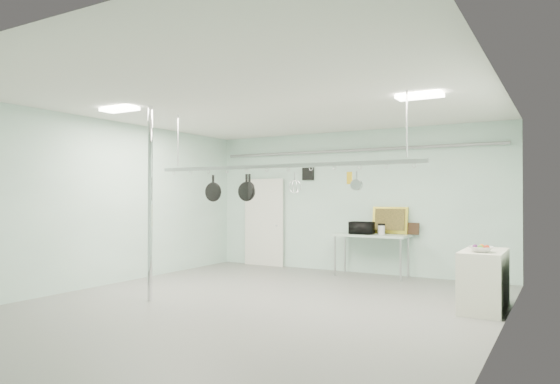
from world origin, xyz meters
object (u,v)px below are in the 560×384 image
Objects in this scene: side_cabinet at (484,280)px; skillet_mid at (249,186)px; fruit_bowl at (481,249)px; coffee_canister at (381,230)px; skillet_left at (213,188)px; chrome_pole at (150,203)px; pot_rack at (278,164)px; skillet_right at (247,188)px; microwave at (362,228)px; prep_table at (371,237)px.

side_cabinet is 3.93m from skillet_mid.
fruit_bowl is 3.71m from skillet_mid.
skillet_mid is (-1.18, -3.27, 0.88)m from coffee_canister.
fruit_bowl is at bearing 8.42° from skillet_left.
chrome_pole is 5.37m from side_cabinet.
side_cabinet is 0.25× the size of pot_rack.
skillet_right reaches higher than side_cabinet.
pot_rack reaches higher than microwave.
skillet_left is at bearing 176.05° from skillet_right.
pot_rack is at bearing -3.95° from skillet_right.
fruit_bowl is (2.95, 0.82, -1.29)m from pot_rack.
coffee_canister is at bearing 133.37° from fruit_bowl.
chrome_pole reaches higher than skillet_right.
skillet_mid is at bearing 33.51° from chrome_pole.
pot_rack is at bearing 25.35° from chrome_pole.
skillet_right is at bearing -110.73° from coffee_canister.
chrome_pole is at bearing 63.82° from microwave.
skillet_mid is at bearing 77.76° from microwave.
skillet_left and skillet_mid have the same top height.
side_cabinet is 2.61× the size of skillet_right.
chrome_pole is 4.85m from prep_table.
microwave is (2.13, 4.07, -0.56)m from chrome_pole.
prep_table is 3.53× the size of skillet_left.
pot_rack reaches higher than skillet_left.
skillet_mid is at bearing -2.49° from skillet_left.
coffee_canister is 3.58m from skillet_mid.
microwave is at bearing 85.81° from pot_rack.
coffee_canister is (0.41, 0.09, -0.04)m from microwave.
side_cabinet is (4.85, 2.00, -1.15)m from chrome_pole.
skillet_mid reaches higher than microwave.
fruit_bowl is at bearing -46.63° from coffee_canister.
chrome_pole is 1.60m from skillet_right.
side_cabinet is 4.61m from skillet_left.
pot_rack is at bearing -159.55° from side_cabinet.
pot_rack is 1.35m from skillet_left.
chrome_pole is 7.96× the size of skillet_mid.
skillet_mid is (-3.49, -1.10, 1.43)m from side_cabinet.
side_cabinet is 6.20× the size of coffee_canister.
side_cabinet is 3.22m from coffee_canister.
fruit_bowl is (4.85, 1.72, -0.66)m from chrome_pole.
skillet_left is (-1.30, 0.00, -0.37)m from pot_rack.
microwave is at bearing -143.23° from prep_table.
microwave is 1.04× the size of skillet_right.
chrome_pole is at bearing -149.29° from skillet_right.
skillet_left is (-4.25, -0.82, 0.92)m from fruit_bowl.
chrome_pole is at bearing -121.35° from coffee_canister.
skillet_right is at bearing -106.84° from prep_table.
coffee_canister is at bearing 58.65° from chrome_pole.
side_cabinet is at bearing 13.27° from skillet_right.
prep_table is 1.33× the size of side_cabinet.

